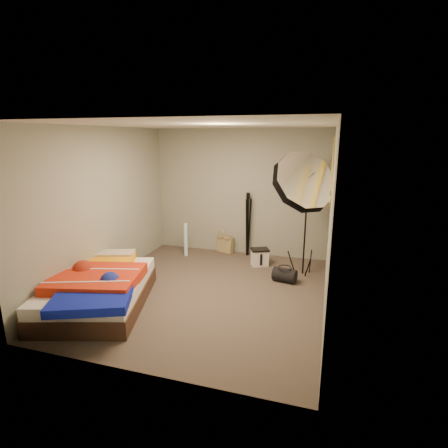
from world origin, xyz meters
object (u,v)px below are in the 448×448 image
at_px(tote_bag, 225,244).
at_px(photo_umbrella, 302,184).
at_px(bed, 98,288).
at_px(camera_tripod, 248,220).
at_px(camera_case, 260,258).
at_px(duffel_bag, 285,275).
at_px(wrapping_roll, 186,240).

distance_m(tote_bag, photo_umbrella, 2.30).
xyz_separation_m(bed, camera_tripod, (1.53, 2.73, 0.46)).
relative_size(camera_case, camera_tripod, 0.23).
bearing_deg(duffel_bag, photo_umbrella, 65.11).
bearing_deg(camera_tripod, bed, -119.21).
distance_m(bed, camera_tripod, 3.16).
bearing_deg(duffel_bag, camera_case, 143.16).
height_order(bed, photo_umbrella, photo_umbrella).
xyz_separation_m(camera_case, bed, (-1.88, -2.23, 0.12)).
bearing_deg(camera_tripod, camera_case, -54.85).
distance_m(duffel_bag, photo_umbrella, 1.52).
height_order(tote_bag, bed, bed).
bearing_deg(camera_case, photo_umbrella, -52.06).
bearing_deg(photo_umbrella, bed, -144.64).
distance_m(tote_bag, camera_case, 0.98).
bearing_deg(duffel_bag, tote_bag, 152.00).
xyz_separation_m(duffel_bag, bed, (-2.42, -1.61, 0.15)).
relative_size(duffel_bag, bed, 0.17).
bearing_deg(tote_bag, bed, -89.95).
height_order(photo_umbrella, camera_tripod, photo_umbrella).
relative_size(camera_case, photo_umbrella, 0.13).
bearing_deg(bed, photo_umbrella, 35.36).
distance_m(wrapping_roll, photo_umbrella, 2.64).
bearing_deg(camera_case, wrapping_roll, 150.70).
distance_m(tote_bag, bed, 2.95).
xyz_separation_m(wrapping_roll, camera_case, (1.54, -0.13, -0.18)).
relative_size(wrapping_roll, camera_tripod, 0.52).
xyz_separation_m(duffel_bag, photo_umbrella, (0.18, 0.24, 1.49)).
relative_size(tote_bag, photo_umbrella, 0.16).
relative_size(wrapping_roll, photo_umbrella, 0.30).
height_order(camera_case, camera_tripod, camera_tripod).
height_order(camera_case, bed, bed).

